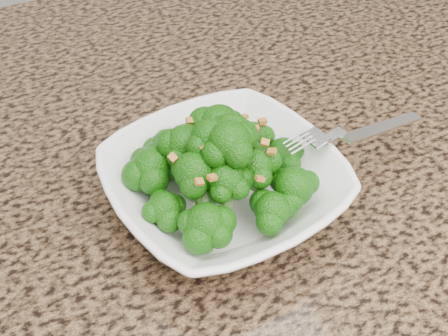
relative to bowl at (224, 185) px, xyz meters
name	(u,v)px	position (x,y,z in m)	size (l,w,h in m)	color
granite_counter	(147,244)	(-0.08, 0.00, -0.04)	(1.64, 1.04, 0.03)	brown
bowl	(224,185)	(0.00, 0.00, 0.00)	(0.22, 0.22, 0.05)	white
broccoli_pile	(224,136)	(0.00, 0.00, 0.06)	(0.19, 0.19, 0.07)	#18640B
garlic_topping	(224,101)	(0.00, 0.00, 0.10)	(0.12, 0.12, 0.01)	#B4782C
fork	(337,134)	(0.12, -0.02, 0.03)	(0.19, 0.03, 0.01)	silver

